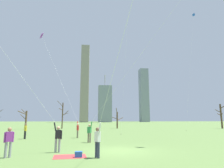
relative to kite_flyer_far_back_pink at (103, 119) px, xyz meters
name	(u,v)px	position (x,y,z in m)	size (l,w,h in m)	color
ground_plane	(120,151)	(1.32, 3.17, -2.08)	(400.00, 400.00, 0.00)	#5B7A3D
kite_flyer_far_back_pink	(103,119)	(0.00, 0.00, 0.00)	(2.30, 7.15, 10.27)	#33384C
kite_flyer_midfield_center_purple	(66,99)	(-4.02, 15.12, 2.50)	(7.97, 11.37, 17.23)	#726656
kite_flyer_midfield_left_yellow	(47,121)	(-3.39, 2.54, -0.14)	(6.02, 2.79, 9.46)	gray
kite_flyer_foreground_left_orange	(102,113)	(0.30, 7.74, 0.53)	(10.44, 3.24, 15.66)	#726656
bystander_watching_nearby	(25,130)	(-7.77, 12.03, -1.17)	(0.36, 0.43, 1.62)	black
bystander_far_off_by_trees	(9,141)	(-5.12, 1.30, -1.17)	(0.44, 0.35, 1.62)	gray
distant_kite_high_overhead_blue	(193,28)	(21.77, 29.64, 20.49)	(6.35, 4.69, 26.75)	blue
distant_kite_drifting_left_red	(129,1)	(5.12, 19.38, 19.66)	(2.52, 2.39, 26.75)	red
picnic_spot	(75,155)	(-1.50, 1.22, -1.98)	(1.96, 1.62, 0.31)	#CC3838
bare_tree_leftmost	(117,119)	(5.01, 35.78, 0.01)	(2.66, 2.47, 4.67)	#4C3828
bare_tree_center	(25,119)	(-14.95, 33.66, 0.11)	(1.58, 1.60, 4.23)	brown
bare_tree_far_right_edge	(63,114)	(-7.53, 35.62, 1.14)	(2.52, 2.96, 6.18)	#4C3828
bare_tree_left_of_center	(221,115)	(28.89, 33.03, 0.88)	(1.97, 2.04, 5.58)	#4C3828
skyline_slender_spire	(144,95)	(42.97, 156.58, 20.93)	(7.12, 8.74, 46.01)	gray
skyline_mid_tower_left	(105,104)	(8.14, 143.63, 11.95)	(10.33, 11.61, 37.20)	gray
skyline_mid_tower_right	(85,83)	(-7.58, 139.03, 27.45)	(6.19, 7.88, 59.05)	gray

